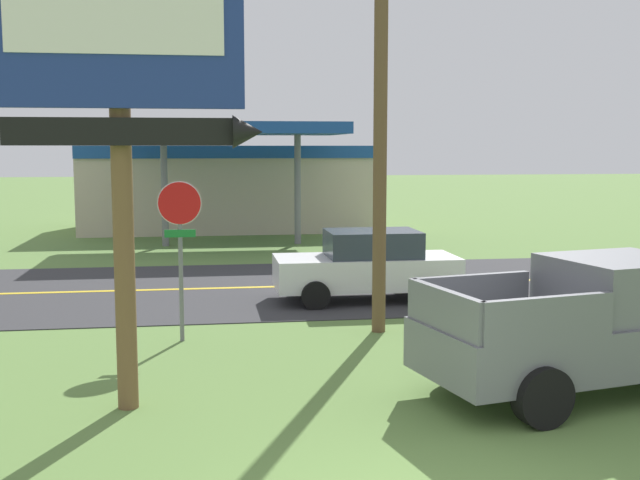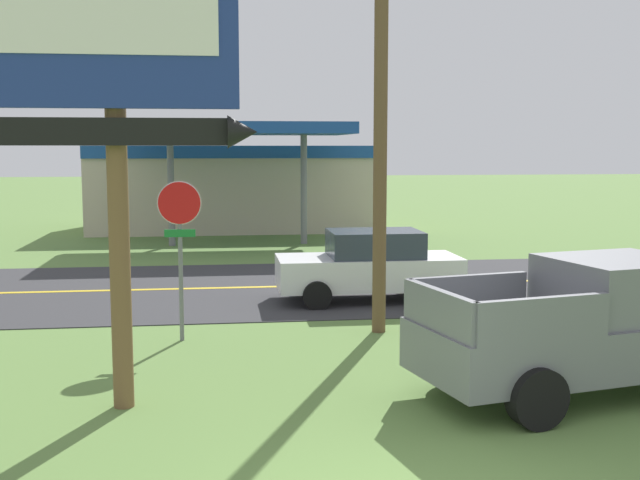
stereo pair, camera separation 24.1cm
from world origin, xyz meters
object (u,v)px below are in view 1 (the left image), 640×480
utility_pole (380,103)px  gas_station (227,184)px  motel_sign (124,81)px  pickup_grey_parked_on_lawn (599,327)px  car_white_near_lane (367,265)px  stop_sign (180,232)px

utility_pole → gas_station: size_ratio=0.67×
motel_sign → gas_station: size_ratio=0.53×
gas_station → pickup_grey_parked_on_lawn: 24.31m
utility_pole → pickup_grey_parked_on_lawn: bearing=-60.5°
motel_sign → car_white_near_lane: motel_sign is taller
utility_pole → car_white_near_lane: size_ratio=1.93×
motel_sign → pickup_grey_parked_on_lawn: size_ratio=1.15×
gas_station → car_white_near_lane: size_ratio=2.86×
gas_station → pickup_grey_parked_on_lawn: gas_station is taller
stop_sign → pickup_grey_parked_on_lawn: (6.09, -3.91, -1.06)m
motel_sign → stop_sign: 4.52m
gas_station → car_white_near_lane: 16.90m
pickup_grey_parked_on_lawn → car_white_near_lane: size_ratio=1.31×
utility_pole → pickup_grey_parked_on_lawn: utility_pole is taller
stop_sign → utility_pole: size_ratio=0.36×
motel_sign → gas_station: motel_sign is taller
stop_sign → car_white_near_lane: 5.44m
motel_sign → pickup_grey_parked_on_lawn: 7.50m
gas_station → pickup_grey_parked_on_lawn: (4.65, -23.84, -0.98)m
motel_sign → car_white_near_lane: (4.73, 7.09, -3.58)m
motel_sign → utility_pole: 5.90m
utility_pole → gas_station: 19.98m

